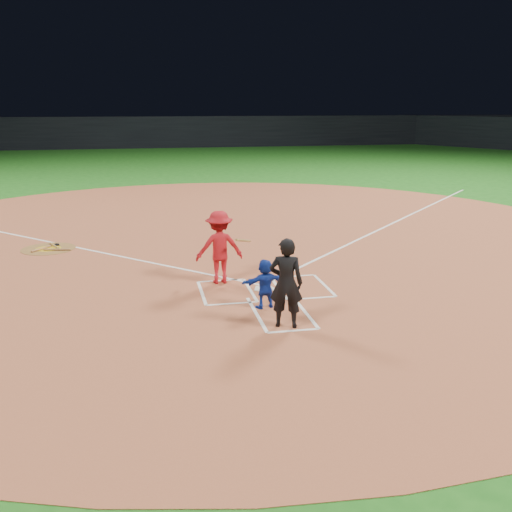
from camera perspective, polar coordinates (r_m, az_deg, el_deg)
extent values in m
plane|color=#185A16|center=(14.46, 0.85, -3.36)|extent=(120.00, 120.00, 0.00)
cylinder|color=#984E31|center=(20.15, -2.78, 1.96)|extent=(28.00, 28.00, 0.01)
cube|color=black|center=(61.54, -8.91, 12.14)|extent=(80.00, 1.20, 3.20)
cylinder|color=silver|center=(14.46, 0.85, -3.29)|extent=(0.60, 0.60, 0.02)
cylinder|color=brown|center=(19.57, -20.05, 0.68)|extent=(1.70, 1.70, 0.01)
cylinder|color=gold|center=(19.57, -20.05, 0.70)|extent=(0.80, 0.80, 0.00)
cylinder|color=olive|center=(19.78, -19.53, 0.99)|extent=(0.41, 0.79, 0.06)
cylinder|color=#9D6339|center=(19.50, -20.68, 0.69)|extent=(0.55, 0.72, 0.06)
cylinder|color=brown|center=(19.23, -19.30, 0.62)|extent=(0.84, 0.22, 0.06)
torus|color=black|center=(19.92, -19.33, 1.08)|extent=(0.19, 0.19, 0.05)
imported|color=#1331A2|center=(13.01, 0.92, -2.77)|extent=(1.11, 0.57, 1.15)
imported|color=black|center=(11.81, 3.03, -2.71)|extent=(0.81, 0.66, 1.92)
cube|color=white|center=(15.15, -3.51, -2.46)|extent=(1.22, 0.08, 0.01)
cube|color=white|center=(13.44, -2.41, -4.77)|extent=(1.22, 0.08, 0.01)
cube|color=white|center=(14.39, -0.59, -3.40)|extent=(0.08, 1.83, 0.01)
cube|color=white|center=(14.22, -5.43, -3.69)|extent=(0.08, 1.83, 0.01)
cube|color=white|center=(15.53, 3.67, -2.03)|extent=(1.22, 0.08, 0.01)
cube|color=white|center=(13.86, 5.63, -4.21)|extent=(1.22, 0.08, 0.01)
cube|color=white|center=(14.54, 2.28, -3.21)|extent=(0.08, 1.83, 0.01)
cube|color=white|center=(14.86, 6.86, -2.90)|extent=(0.08, 1.83, 0.01)
cube|color=white|center=(12.78, 0.06, -5.82)|extent=(0.08, 2.20, 0.01)
cube|color=white|center=(13.03, 4.82, -5.45)|extent=(0.08, 2.20, 0.01)
cube|color=white|center=(11.91, 3.74, -7.47)|extent=(1.10, 0.08, 0.01)
cube|color=white|center=(23.50, 14.01, 3.45)|extent=(14.21, 14.21, 0.01)
cube|color=white|center=(21.66, -22.19, 1.80)|extent=(14.21, 14.21, 0.01)
imported|color=#AC131A|center=(14.76, -3.69, 0.88)|extent=(1.25, 0.75, 1.90)
cylinder|color=#A2773B|center=(14.66, -1.29, 1.57)|extent=(0.53, 0.72, 0.28)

